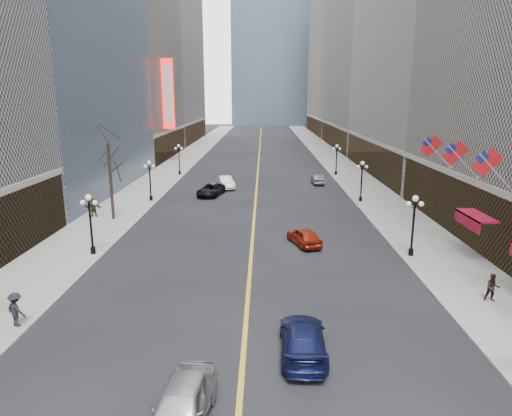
{
  "coord_description": "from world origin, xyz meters",
  "views": [
    {
      "loc": [
        0.89,
        -2.05,
        11.51
      ],
      "look_at": [
        0.52,
        20.56,
        6.0
      ],
      "focal_mm": 32.0,
      "sensor_mm": 36.0,
      "label": 1
    }
  ],
  "objects_px": {
    "streetlamp_west_2": "(150,176)",
    "streetlamp_west_1": "(90,218)",
    "car_nb_near": "(181,406)",
    "car_nb_far": "(211,190)",
    "streetlamp_east_2": "(362,177)",
    "car_sb_near": "(303,339)",
    "streetlamp_east_3": "(337,156)",
    "car_sb_mid": "(304,236)",
    "car_nb_mid": "(226,182)",
    "streetlamp_west_3": "(179,156)",
    "streetlamp_east_1": "(414,219)",
    "car_sb_far": "(317,179)"
  },
  "relations": [
    {
      "from": "car_nb_near",
      "to": "car_nb_far",
      "type": "bearing_deg",
      "value": 100.85
    },
    {
      "from": "car_nb_near",
      "to": "car_sb_far",
      "type": "height_order",
      "value": "car_nb_near"
    },
    {
      "from": "streetlamp_east_3",
      "to": "car_sb_far",
      "type": "bearing_deg",
      "value": -117.33
    },
    {
      "from": "car_nb_near",
      "to": "car_nb_mid",
      "type": "bearing_deg",
      "value": 98.55
    },
    {
      "from": "car_nb_far",
      "to": "car_sb_far",
      "type": "distance_m",
      "value": 15.67
    },
    {
      "from": "streetlamp_west_1",
      "to": "car_nb_far",
      "type": "relative_size",
      "value": 0.89
    },
    {
      "from": "streetlamp_west_1",
      "to": "car_sb_near",
      "type": "height_order",
      "value": "streetlamp_west_1"
    },
    {
      "from": "streetlamp_east_1",
      "to": "streetlamp_west_2",
      "type": "distance_m",
      "value": 29.68
    },
    {
      "from": "car_nb_mid",
      "to": "streetlamp_west_3",
      "type": "bearing_deg",
      "value": 110.5
    },
    {
      "from": "streetlamp_east_2",
      "to": "streetlamp_west_3",
      "type": "distance_m",
      "value": 29.68
    },
    {
      "from": "streetlamp_east_2",
      "to": "streetlamp_east_3",
      "type": "height_order",
      "value": "same"
    },
    {
      "from": "streetlamp_east_2",
      "to": "streetlamp_east_1",
      "type": "bearing_deg",
      "value": -90.0
    },
    {
      "from": "car_nb_near",
      "to": "car_nb_mid",
      "type": "xyz_separation_m",
      "value": [
        -2.02,
        44.0,
        -0.04
      ]
    },
    {
      "from": "car_nb_near",
      "to": "streetlamp_west_3",
      "type": "bearing_deg",
      "value": 106.21
    },
    {
      "from": "streetlamp_west_2",
      "to": "car_sb_mid",
      "type": "relative_size",
      "value": 1.09
    },
    {
      "from": "streetlamp_east_1",
      "to": "car_sb_mid",
      "type": "xyz_separation_m",
      "value": [
        -7.65,
        2.77,
        -2.19
      ]
    },
    {
      "from": "car_nb_far",
      "to": "car_sb_mid",
      "type": "relative_size",
      "value": 1.23
    },
    {
      "from": "streetlamp_west_2",
      "to": "car_sb_near",
      "type": "relative_size",
      "value": 0.88
    },
    {
      "from": "car_sb_near",
      "to": "streetlamp_east_2",
      "type": "bearing_deg",
      "value": -104.64
    },
    {
      "from": "car_sb_mid",
      "to": "streetlamp_west_3",
      "type": "bearing_deg",
      "value": -83.33
    },
    {
      "from": "car_nb_near",
      "to": "streetlamp_west_2",
      "type": "bearing_deg",
      "value": 111.15
    },
    {
      "from": "streetlamp_east_3",
      "to": "car_nb_far",
      "type": "xyz_separation_m",
      "value": [
        -17.2,
        -14.63,
        -2.19
      ]
    },
    {
      "from": "streetlamp_west_2",
      "to": "car_nb_near",
      "type": "relative_size",
      "value": 0.95
    },
    {
      "from": "car_sb_mid",
      "to": "car_nb_far",
      "type": "bearing_deg",
      "value": -81.79
    },
    {
      "from": "streetlamp_west_3",
      "to": "car_nb_near",
      "type": "relative_size",
      "value": 0.95
    },
    {
      "from": "streetlamp_west_3",
      "to": "car_sb_mid",
      "type": "height_order",
      "value": "streetlamp_west_3"
    },
    {
      "from": "car_nb_near",
      "to": "car_nb_far",
      "type": "height_order",
      "value": "car_nb_near"
    },
    {
      "from": "streetlamp_east_2",
      "to": "car_sb_mid",
      "type": "height_order",
      "value": "streetlamp_east_2"
    },
    {
      "from": "streetlamp_east_2",
      "to": "car_sb_far",
      "type": "distance_m",
      "value": 11.87
    },
    {
      "from": "streetlamp_west_2",
      "to": "streetlamp_west_3",
      "type": "bearing_deg",
      "value": 90.0
    },
    {
      "from": "car_sb_mid",
      "to": "streetlamp_west_1",
      "type": "bearing_deg",
      "value": -9.11
    },
    {
      "from": "streetlamp_west_2",
      "to": "car_sb_near",
      "type": "xyz_separation_m",
      "value": [
        14.53,
        -31.17,
        -2.16
      ]
    },
    {
      "from": "car_nb_far",
      "to": "streetlamp_east_3",
      "type": "bearing_deg",
      "value": 52.63
    },
    {
      "from": "car_nb_mid",
      "to": "car_sb_near",
      "type": "relative_size",
      "value": 0.91
    },
    {
      "from": "streetlamp_west_2",
      "to": "streetlamp_west_1",
      "type": "bearing_deg",
      "value": -90.0
    },
    {
      "from": "streetlamp_west_3",
      "to": "car_nb_near",
      "type": "height_order",
      "value": "streetlamp_west_3"
    },
    {
      "from": "car_nb_near",
      "to": "streetlamp_east_1",
      "type": "bearing_deg",
      "value": 58.45
    },
    {
      "from": "car_nb_near",
      "to": "car_sb_near",
      "type": "distance_m",
      "value": 6.76
    },
    {
      "from": "streetlamp_west_3",
      "to": "car_nb_far",
      "type": "xyz_separation_m",
      "value": [
        6.4,
        -14.63,
        -2.19
      ]
    },
    {
      "from": "streetlamp_east_1",
      "to": "streetlamp_east_2",
      "type": "relative_size",
      "value": 1.0
    },
    {
      "from": "streetlamp_east_3",
      "to": "car_nb_far",
      "type": "height_order",
      "value": "streetlamp_east_3"
    },
    {
      "from": "streetlamp_west_3",
      "to": "car_sb_near",
      "type": "bearing_deg",
      "value": -73.54
    },
    {
      "from": "streetlamp_west_3",
      "to": "streetlamp_east_2",
      "type": "bearing_deg",
      "value": -37.33
    },
    {
      "from": "streetlamp_east_2",
      "to": "car_nb_mid",
      "type": "distance_m",
      "value": 17.86
    },
    {
      "from": "streetlamp_west_3",
      "to": "car_nb_mid",
      "type": "bearing_deg",
      "value": -52.11
    },
    {
      "from": "streetlamp_east_3",
      "to": "streetlamp_west_2",
      "type": "distance_m",
      "value": 29.68
    },
    {
      "from": "car_nb_near",
      "to": "streetlamp_east_2",
      "type": "bearing_deg",
      "value": 74.95
    },
    {
      "from": "streetlamp_east_1",
      "to": "streetlamp_west_3",
      "type": "bearing_deg",
      "value": 123.25
    },
    {
      "from": "streetlamp_east_2",
      "to": "car_sb_near",
      "type": "height_order",
      "value": "streetlamp_east_2"
    },
    {
      "from": "car_nb_far",
      "to": "streetlamp_west_2",
      "type": "bearing_deg",
      "value": -140.05
    }
  ]
}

